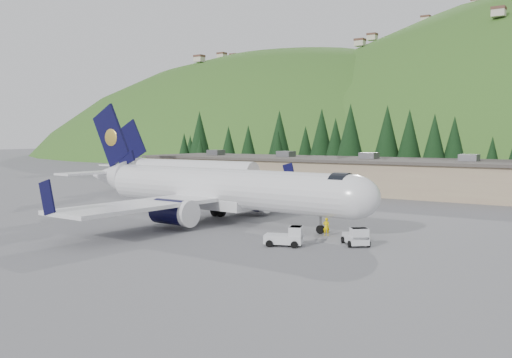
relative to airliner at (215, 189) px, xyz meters
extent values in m
plane|color=slate|center=(1.10, -0.07, -3.33)|extent=(600.00, 600.00, 0.00)
cylinder|color=white|center=(1.10, -0.07, 0.17)|extent=(28.98, 5.61, 3.87)
ellipsoid|color=white|center=(15.47, -0.94, 0.17)|extent=(5.25, 4.17, 3.87)
cylinder|color=black|center=(14.45, -0.88, 0.63)|extent=(1.63, 3.27, 3.19)
cone|color=white|center=(-16.35, 0.99, 0.58)|extent=(6.39, 4.23, 3.87)
cube|color=white|center=(0.07, 0.00, -1.46)|extent=(8.41, 3.78, 1.03)
cube|color=white|center=(-0.95, 0.06, -0.86)|extent=(7.77, 35.25, 0.36)
cube|color=black|center=(-1.43, 17.61, 0.48)|extent=(2.09, 0.28, 2.96)
cube|color=black|center=(-3.56, -17.30, 0.48)|extent=(2.09, 0.28, 2.96)
cylinder|color=black|center=(0.43, 5.95, -1.74)|extent=(4.46, 2.62, 2.37)
cylinder|color=white|center=(2.38, 5.83, -1.74)|extent=(0.77, 2.54, 2.51)
cube|color=white|center=(0.43, 5.95, -1.17)|extent=(2.27, 0.39, 0.93)
cylinder|color=black|center=(-0.29, -5.96, -1.74)|extent=(4.46, 2.62, 2.37)
cylinder|color=white|center=(1.66, -6.08, -1.74)|extent=(0.77, 2.54, 2.51)
cube|color=white|center=(-0.29, -5.96, -1.17)|extent=(2.27, 0.39, 0.93)
cube|color=black|center=(-16.15, 0.98, 5.39)|extent=(6.37, 0.69, 7.55)
ellipsoid|color=gold|center=(-15.93, 1.17, 5.19)|extent=(2.04, 0.31, 2.04)
ellipsoid|color=gold|center=(-15.96, 0.76, 5.19)|extent=(2.04, 0.31, 2.04)
cube|color=black|center=(-13.48, 0.82, 2.72)|extent=(2.85, 0.43, 2.04)
cube|color=white|center=(-16.87, 1.03, 1.09)|extent=(3.45, 13.00, 0.23)
cylinder|color=slate|center=(12.39, -0.75, -2.40)|extent=(0.22, 0.22, 1.85)
cylinder|color=black|center=(12.39, -0.75, -2.94)|extent=(0.80, 0.33, 0.78)
cylinder|color=slate|center=(-1.81, 2.89, -2.30)|extent=(0.26, 0.26, 2.06)
cylinder|color=black|center=(-1.40, 2.87, -2.76)|extent=(1.15, 0.43, 1.13)
cylinder|color=black|center=(-2.22, 2.92, -2.76)|extent=(1.15, 0.43, 1.13)
cylinder|color=slate|center=(-2.15, -2.65, -2.30)|extent=(0.26, 0.26, 2.06)
cylinder|color=black|center=(-1.74, -2.68, -2.76)|extent=(1.15, 0.43, 1.13)
cylinder|color=black|center=(-2.56, -2.63, -2.76)|extent=(1.15, 0.43, 1.13)
cylinder|color=white|center=(-20.90, 21.93, -0.13)|extent=(22.00, 3.60, 3.60)
cone|color=white|center=(-34.90, 21.93, 0.07)|extent=(5.00, 3.60, 3.60)
cube|color=black|center=(-33.90, 21.93, 4.67)|extent=(5.82, 0.28, 6.89)
cube|color=white|center=(-34.90, 21.93, 0.67)|extent=(2.40, 11.00, 0.20)
cube|color=silver|center=(12.47, -7.33, -2.78)|extent=(3.31, 2.44, 0.69)
cube|color=silver|center=(13.39, -6.98, -2.19)|extent=(1.42, 1.65, 0.89)
cube|color=black|center=(13.39, -6.98, -1.79)|extent=(1.29, 1.52, 0.10)
cylinder|color=black|center=(13.11, -6.24, -3.05)|extent=(0.60, 0.40, 0.56)
cylinder|color=black|center=(13.67, -7.72, -3.05)|extent=(0.60, 0.40, 0.56)
cylinder|color=black|center=(11.26, -6.94, -3.05)|extent=(0.60, 0.40, 0.56)
cylinder|color=black|center=(11.82, -8.42, -3.05)|extent=(0.60, 0.40, 0.56)
cube|color=silver|center=(17.11, -3.87, -2.81)|extent=(2.94, 3.09, 0.67)
cube|color=silver|center=(17.73, -4.59, -2.24)|extent=(1.63, 1.59, 0.86)
cube|color=black|center=(17.73, -4.59, -1.86)|extent=(1.49, 1.45, 0.10)
cylinder|color=black|center=(18.31, -4.10, -3.06)|extent=(0.51, 0.54, 0.53)
cylinder|color=black|center=(17.15, -5.09, -3.06)|extent=(0.51, 0.54, 0.53)
cylinder|color=black|center=(17.07, -2.66, -3.06)|extent=(0.51, 0.54, 0.53)
cylinder|color=black|center=(15.91, -3.65, -3.06)|extent=(0.51, 0.54, 0.53)
cube|color=gray|center=(-3.90, 37.93, -0.93)|extent=(70.00, 16.00, 4.80)
cube|color=#47423D|center=(-3.90, 37.93, 1.62)|extent=(71.00, 17.00, 0.40)
cube|color=slate|center=(-28.90, 37.93, 2.27)|extent=(2.50, 2.50, 1.00)
cube|color=slate|center=(-13.90, 37.93, 2.27)|extent=(2.50, 2.50, 1.00)
cube|color=slate|center=(1.10, 37.93, 2.27)|extent=(2.50, 2.50, 1.00)
cube|color=slate|center=(16.10, 37.93, 2.27)|extent=(2.50, 2.50, 1.00)
imported|color=#F7D000|center=(13.26, -1.33, -2.54)|extent=(0.68, 0.56, 1.59)
cone|color=black|center=(-59.26, 66.78, 1.74)|extent=(3.72, 3.72, 7.61)
cone|color=black|center=(-54.58, 58.96, 2.02)|extent=(3.92, 3.92, 8.02)
cone|color=black|center=(-51.44, 60.98, 5.00)|extent=(6.11, 6.11, 12.50)
cone|color=black|center=(-45.87, 54.28, 1.47)|extent=(3.52, 3.52, 7.20)
cone|color=black|center=(-41.40, 58.97, 2.90)|extent=(4.57, 4.57, 9.35)
cone|color=black|center=(-37.71, 61.54, 3.03)|extent=(4.67, 4.67, 9.55)
cone|color=black|center=(-33.07, 67.56, 5.01)|extent=(6.11, 6.11, 12.51)
cone|color=black|center=(-28.29, 58.97, 2.38)|extent=(4.19, 4.19, 8.57)
cone|color=black|center=(-25.12, 65.54, 2.89)|extent=(4.56, 4.56, 9.33)
cone|color=black|center=(-19.40, 62.05, 4.92)|extent=(6.05, 6.05, 12.38)
cone|color=black|center=(-15.53, 60.69, 3.74)|extent=(5.19, 5.19, 10.61)
cone|color=black|center=(-10.60, 56.95, 5.20)|extent=(6.25, 6.25, 12.79)
cone|color=black|center=(-6.87, 65.88, 2.33)|extent=(4.15, 4.15, 8.49)
cone|color=black|center=(-3.87, 58.90, 4.98)|extent=(6.09, 6.09, 12.46)
cone|color=black|center=(0.51, 58.73, 4.47)|extent=(5.72, 5.72, 11.69)
cone|color=black|center=(5.53, 57.45, 3.93)|extent=(5.33, 5.33, 10.90)
cone|color=black|center=(8.73, 58.61, 3.65)|extent=(5.12, 5.12, 10.47)
cone|color=black|center=(14.72, 61.02, 1.59)|extent=(3.61, 3.61, 7.38)
ellipsoid|color=#2C4D19|center=(-88.90, 169.93, -78.33)|extent=(336.00, 240.00, 240.00)
camera|label=1|loc=(35.26, -45.83, 5.40)|focal=40.00mm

